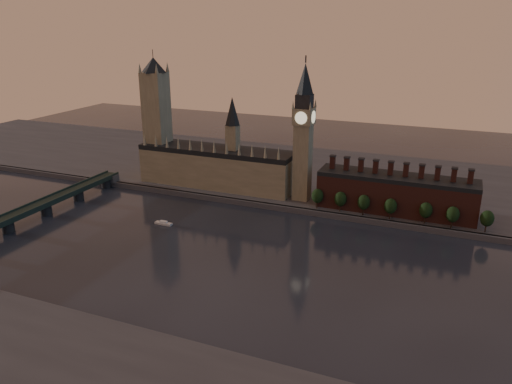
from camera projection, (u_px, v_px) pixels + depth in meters
ground at (229, 262)px, 293.36m from camera, size 900.00×900.00×0.00m
north_bank at (313, 176)px, 448.25m from camera, size 900.00×182.00×4.00m
palace_of_westminster at (217, 165)px, 409.81m from camera, size 130.00×30.30×74.00m
victoria_tower at (157, 115)px, 417.59m from camera, size 24.00×24.00×108.00m
big_ben at (303, 131)px, 367.23m from camera, size 15.00×15.00×107.00m
chimney_block at (396, 193)px, 354.87m from camera, size 110.00×25.00×37.00m
embankment_tree_0 at (317, 196)px, 362.31m from camera, size 8.60×8.60×14.88m
embankment_tree_1 at (340, 199)px, 356.03m from camera, size 8.60×8.60×14.88m
embankment_tree_2 at (364, 202)px, 349.69m from camera, size 8.60×8.60×14.88m
embankment_tree_3 at (391, 206)px, 342.57m from camera, size 8.60×8.60×14.88m
embankment_tree_4 at (426, 210)px, 335.35m from camera, size 8.60×8.60×14.88m
embankment_tree_5 at (453, 214)px, 327.97m from camera, size 8.60×8.60×14.88m
embankment_tree_6 at (487, 218)px, 321.28m from camera, size 8.60×8.60×14.88m
westminster_bridge at (24, 214)px, 344.27m from camera, size 14.00×200.00×11.55m
river_boat at (164, 223)px, 346.37m from camera, size 12.65×3.77×2.52m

